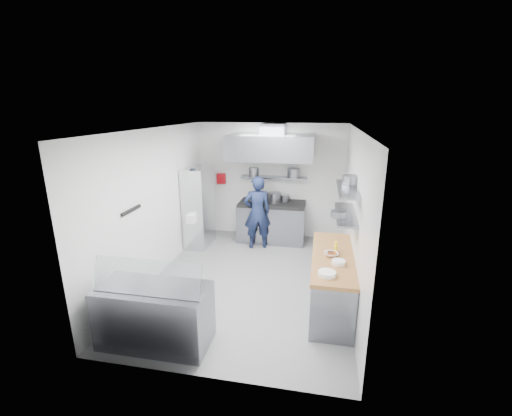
% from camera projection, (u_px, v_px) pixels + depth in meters
% --- Properties ---
extents(floor, '(5.00, 5.00, 0.00)m').
position_uv_depth(floor, '(250.00, 280.00, 6.51)').
color(floor, slate).
rests_on(floor, ground).
extents(ceiling, '(5.00, 5.00, 0.00)m').
position_uv_depth(ceiling, '(249.00, 129.00, 5.71)').
color(ceiling, silver).
rests_on(ceiling, wall_back).
extents(wall_back, '(3.60, 2.80, 0.02)m').
position_uv_depth(wall_back, '(271.00, 181.00, 8.46)').
color(wall_back, white).
rests_on(wall_back, floor).
extents(wall_front, '(3.60, 2.80, 0.02)m').
position_uv_depth(wall_front, '(202.00, 273.00, 3.76)').
color(wall_front, white).
rests_on(wall_front, floor).
extents(wall_left, '(2.80, 5.00, 0.02)m').
position_uv_depth(wall_left, '(156.00, 204.00, 6.44)').
color(wall_left, white).
rests_on(wall_left, floor).
extents(wall_right, '(2.80, 5.00, 0.02)m').
position_uv_depth(wall_right, '(354.00, 215.00, 5.78)').
color(wall_right, white).
rests_on(wall_right, floor).
extents(gas_range, '(1.60, 0.80, 0.90)m').
position_uv_depth(gas_range, '(272.00, 222.00, 8.34)').
color(gas_range, gray).
rests_on(gas_range, floor).
extents(cooktop, '(1.57, 0.78, 0.06)m').
position_uv_depth(cooktop, '(272.00, 204.00, 8.20)').
color(cooktop, black).
rests_on(cooktop, gas_range).
extents(stock_pot_left, '(0.26, 0.26, 0.20)m').
position_uv_depth(stock_pot_left, '(253.00, 196.00, 8.39)').
color(stock_pot_left, slate).
rests_on(stock_pot_left, cooktop).
extents(stock_pot_mid, '(0.34, 0.34, 0.24)m').
position_uv_depth(stock_pot_mid, '(274.00, 197.00, 8.18)').
color(stock_pot_mid, slate).
rests_on(stock_pot_mid, cooktop).
extents(stock_pot_right, '(0.23, 0.23, 0.16)m').
position_uv_depth(stock_pot_right, '(285.00, 198.00, 8.28)').
color(stock_pot_right, slate).
rests_on(stock_pot_right, cooktop).
extents(over_range_shelf, '(1.60, 0.30, 0.04)m').
position_uv_depth(over_range_shelf, '(274.00, 177.00, 8.26)').
color(over_range_shelf, gray).
rests_on(over_range_shelf, wall_back).
extents(shelf_pot_a, '(0.26, 0.26, 0.18)m').
position_uv_depth(shelf_pot_a, '(254.00, 171.00, 8.49)').
color(shelf_pot_a, slate).
rests_on(shelf_pot_a, over_range_shelf).
extents(shelf_pot_b, '(0.29, 0.29, 0.22)m').
position_uv_depth(shelf_pot_b, '(293.00, 173.00, 8.11)').
color(shelf_pot_b, slate).
rests_on(shelf_pot_b, over_range_shelf).
extents(extractor_hood, '(1.90, 1.15, 0.55)m').
position_uv_depth(extractor_hood, '(272.00, 147.00, 7.65)').
color(extractor_hood, gray).
rests_on(extractor_hood, wall_back).
extents(hood_duct, '(0.55, 0.55, 0.24)m').
position_uv_depth(hood_duct, '(273.00, 129.00, 7.75)').
color(hood_duct, slate).
rests_on(hood_duct, extractor_hood).
extents(red_firebox, '(0.22, 0.10, 0.26)m').
position_uv_depth(red_firebox, '(221.00, 179.00, 8.63)').
color(red_firebox, '#A80D15').
rests_on(red_firebox, wall_back).
extents(chef, '(0.71, 0.57, 1.69)m').
position_uv_depth(chef, '(257.00, 212.00, 7.80)').
color(chef, '#141D3C').
rests_on(chef, floor).
extents(wire_rack, '(0.50, 0.90, 1.85)m').
position_uv_depth(wire_rack, '(199.00, 207.00, 7.95)').
color(wire_rack, silver).
rests_on(wire_rack, floor).
extents(rack_bin_a, '(0.17, 0.21, 0.19)m').
position_uv_depth(rack_bin_a, '(192.00, 218.00, 7.53)').
color(rack_bin_a, white).
rests_on(rack_bin_a, wire_rack).
extents(rack_bin_b, '(0.13, 0.17, 0.15)m').
position_uv_depth(rack_bin_b, '(197.00, 192.00, 7.75)').
color(rack_bin_b, yellow).
rests_on(rack_bin_b, wire_rack).
extents(rack_jar, '(0.12, 0.12, 0.18)m').
position_uv_depth(rack_jar, '(193.00, 173.00, 7.32)').
color(rack_jar, black).
rests_on(rack_jar, wire_rack).
extents(knife_strip, '(0.04, 0.55, 0.05)m').
position_uv_depth(knife_strip, '(131.00, 210.00, 5.54)').
color(knife_strip, black).
rests_on(knife_strip, wall_left).
extents(prep_counter_base, '(0.62, 2.00, 0.84)m').
position_uv_depth(prep_counter_base, '(331.00, 282.00, 5.55)').
color(prep_counter_base, gray).
rests_on(prep_counter_base, floor).
extents(prep_counter_top, '(0.65, 2.04, 0.06)m').
position_uv_depth(prep_counter_top, '(333.00, 257.00, 5.43)').
color(prep_counter_top, olive).
rests_on(prep_counter_top, prep_counter_base).
extents(plate_stack_a, '(0.25, 0.25, 0.06)m').
position_uv_depth(plate_stack_a, '(327.00, 274.00, 4.76)').
color(plate_stack_a, white).
rests_on(plate_stack_a, prep_counter_top).
extents(plate_stack_b, '(0.20, 0.20, 0.06)m').
position_uv_depth(plate_stack_b, '(339.00, 262.00, 5.11)').
color(plate_stack_b, white).
rests_on(plate_stack_b, prep_counter_top).
extents(copper_pan, '(0.14, 0.14, 0.06)m').
position_uv_depth(copper_pan, '(332.00, 254.00, 5.39)').
color(copper_pan, '#BF5F35').
rests_on(copper_pan, prep_counter_top).
extents(squeeze_bottle, '(0.06, 0.06, 0.18)m').
position_uv_depth(squeeze_bottle, '(336.00, 247.00, 5.51)').
color(squeeze_bottle, yellow).
rests_on(squeeze_bottle, prep_counter_top).
extents(mixing_bowl, '(0.25, 0.25, 0.05)m').
position_uv_depth(mixing_bowl, '(331.00, 254.00, 5.39)').
color(mixing_bowl, white).
rests_on(mixing_bowl, prep_counter_top).
extents(wall_shelf_lower, '(0.30, 1.30, 0.04)m').
position_uv_depth(wall_shelf_lower, '(345.00, 214.00, 5.50)').
color(wall_shelf_lower, gray).
rests_on(wall_shelf_lower, wall_right).
extents(wall_shelf_upper, '(0.30, 1.30, 0.04)m').
position_uv_depth(wall_shelf_upper, '(347.00, 189.00, 5.38)').
color(wall_shelf_upper, gray).
rests_on(wall_shelf_upper, wall_right).
extents(shelf_pot_c, '(0.23, 0.23, 0.10)m').
position_uv_depth(shelf_pot_c, '(338.00, 214.00, 5.27)').
color(shelf_pot_c, slate).
rests_on(shelf_pot_c, wall_shelf_lower).
extents(shelf_pot_d, '(0.28, 0.28, 0.14)m').
position_uv_depth(shelf_pot_d, '(351.00, 180.00, 5.62)').
color(shelf_pot_d, slate).
rests_on(shelf_pot_d, wall_shelf_upper).
extents(display_case, '(1.50, 0.70, 0.85)m').
position_uv_depth(display_case, '(155.00, 315.00, 4.67)').
color(display_case, gray).
rests_on(display_case, floor).
extents(display_glass, '(1.47, 0.19, 0.42)m').
position_uv_depth(display_glass, '(146.00, 277.00, 4.37)').
color(display_glass, silver).
rests_on(display_glass, display_case).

